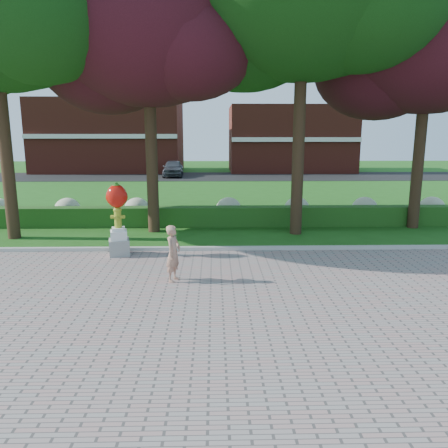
# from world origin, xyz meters

# --- Properties ---
(ground) EXTENTS (100.00, 100.00, 0.00)m
(ground) POSITION_xyz_m (0.00, 0.00, 0.00)
(ground) COLOR #1D5515
(ground) RESTS_ON ground
(walkway) EXTENTS (40.00, 14.00, 0.04)m
(walkway) POSITION_xyz_m (0.00, -4.00, 0.02)
(walkway) COLOR gray
(walkway) RESTS_ON ground
(curb) EXTENTS (40.00, 0.18, 0.15)m
(curb) POSITION_xyz_m (0.00, 3.00, 0.07)
(curb) COLOR #ADADA5
(curb) RESTS_ON ground
(lawn_hedge) EXTENTS (24.00, 0.70, 0.80)m
(lawn_hedge) POSITION_xyz_m (0.00, 7.00, 0.40)
(lawn_hedge) COLOR #123F13
(lawn_hedge) RESTS_ON ground
(hydrangea_row) EXTENTS (20.10, 1.10, 0.99)m
(hydrangea_row) POSITION_xyz_m (0.57, 8.00, 0.55)
(hydrangea_row) COLOR #A0AB82
(hydrangea_row) RESTS_ON ground
(street) EXTENTS (50.00, 8.00, 0.02)m
(street) POSITION_xyz_m (0.00, 28.00, 0.01)
(street) COLOR black
(street) RESTS_ON ground
(building_left) EXTENTS (14.00, 8.00, 7.00)m
(building_left) POSITION_xyz_m (-10.00, 34.00, 3.50)
(building_left) COLOR maroon
(building_left) RESTS_ON ground
(building_right) EXTENTS (12.00, 8.00, 6.40)m
(building_right) POSITION_xyz_m (8.00, 34.00, 3.20)
(building_right) COLOR maroon
(building_right) RESTS_ON ground
(tree_mid_left) EXTENTS (8.25, 7.04, 10.69)m
(tree_mid_left) POSITION_xyz_m (-2.10, 6.08, 7.30)
(tree_mid_left) COLOR black
(tree_mid_left) RESTS_ON ground
(tree_far_right) EXTENTS (7.88, 6.72, 10.21)m
(tree_far_right) POSITION_xyz_m (8.40, 6.58, 6.97)
(tree_far_right) COLOR black
(tree_far_right) RESTS_ON ground
(hydrant_sculpture) EXTENTS (0.74, 0.74, 2.28)m
(hydrant_sculpture) POSITION_xyz_m (-2.61, 2.50, 1.25)
(hydrant_sculpture) COLOR gray
(hydrant_sculpture) RESTS_ON walkway
(woman) EXTENTS (0.51, 0.62, 1.47)m
(woman) POSITION_xyz_m (-0.68, -0.01, 0.77)
(woman) COLOR tan
(woman) RESTS_ON walkway
(parked_car) EXTENTS (1.87, 4.33, 1.46)m
(parked_car) POSITION_xyz_m (-3.26, 28.06, 0.75)
(parked_car) COLOR #414349
(parked_car) RESTS_ON street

